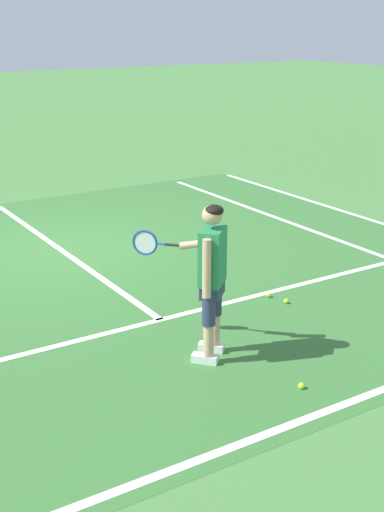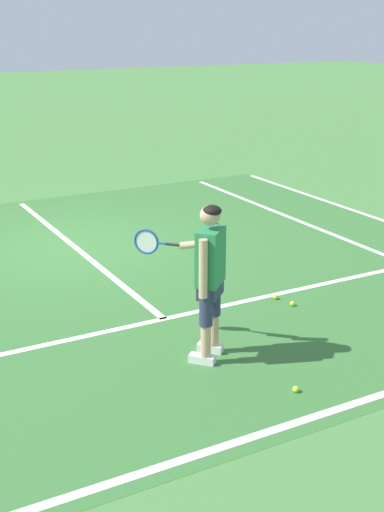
# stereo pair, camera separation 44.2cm
# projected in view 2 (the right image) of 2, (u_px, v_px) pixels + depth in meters

# --- Properties ---
(ground_plane) EXTENTS (80.00, 80.00, 0.00)m
(ground_plane) POSITION_uv_depth(u_px,v_px,m) (74.00, 246.00, 11.21)
(ground_plane) COLOR #477F3D
(court_inner_surface) EXTENTS (10.98, 9.45, 0.00)m
(court_inner_surface) POSITION_uv_depth(u_px,v_px,m) (107.00, 273.00, 10.03)
(court_inner_surface) COLOR #387033
(court_inner_surface) RESTS_ON ground
(line_baseline) EXTENTS (10.98, 0.10, 0.01)m
(line_baseline) POSITION_uv_depth(u_px,v_px,m) (293.00, 423.00, 6.27)
(line_baseline) COLOR white
(line_baseline) RESTS_ON ground
(line_service) EXTENTS (8.23, 0.10, 0.01)m
(line_service) POSITION_uv_depth(u_px,v_px,m) (164.00, 319.00, 8.47)
(line_service) COLOR white
(line_service) RESTS_ON ground
(line_centre_service) EXTENTS (0.10, 6.40, 0.01)m
(line_centre_service) POSITION_uv_depth(u_px,v_px,m) (76.00, 248.00, 11.12)
(line_centre_service) COLOR white
(line_centre_service) RESTS_ON ground
(line_singles_right) EXTENTS (0.10, 9.05, 0.01)m
(line_singles_right) POSITION_uv_depth(u_px,v_px,m) (329.00, 233.00, 11.89)
(line_singles_right) COLOR white
(line_singles_right) RESTS_ON ground
(tennis_player) EXTENTS (0.70, 1.18, 1.71)m
(tennis_player) POSITION_uv_depth(u_px,v_px,m) (208.00, 272.00, 7.20)
(tennis_player) COLOR white
(tennis_player) RESTS_ON ground
(tennis_ball_near_feet) EXTENTS (0.07, 0.07, 0.07)m
(tennis_ball_near_feet) POSITION_uv_depth(u_px,v_px,m) (292.00, 304.00, 8.85)
(tennis_ball_near_feet) COLOR #CCE02D
(tennis_ball_near_feet) RESTS_ON ground
(tennis_ball_by_baseline) EXTENTS (0.07, 0.07, 0.07)m
(tennis_ball_by_baseline) POSITION_uv_depth(u_px,v_px,m) (296.00, 389.00, 6.79)
(tennis_ball_by_baseline) COLOR #CCE02D
(tennis_ball_by_baseline) RESTS_ON ground
(tennis_ball_mid_court) EXTENTS (0.07, 0.07, 0.07)m
(tennis_ball_mid_court) POSITION_uv_depth(u_px,v_px,m) (276.00, 297.00, 9.06)
(tennis_ball_mid_court) COLOR #CCE02D
(tennis_ball_mid_court) RESTS_ON ground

